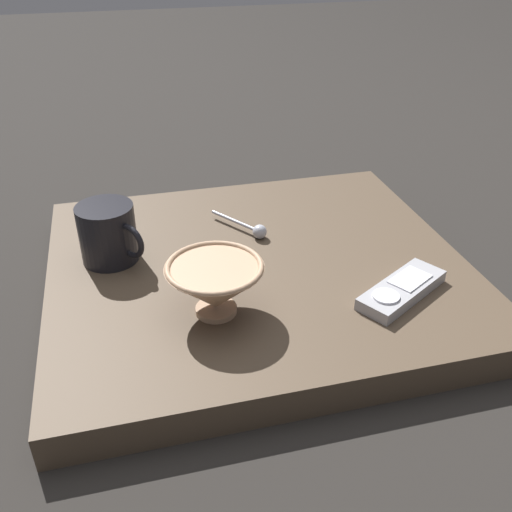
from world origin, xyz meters
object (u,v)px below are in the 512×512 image
at_px(teaspoon, 254,229).
at_px(tv_remote_near, 402,290).
at_px(coffee_mug, 108,233).
at_px(cereal_bowl, 215,286).

height_order(teaspoon, tv_remote_near, teaspoon).
distance_m(coffee_mug, teaspoon, 0.24).
bearing_deg(coffee_mug, cereal_bowl, 127.16).
relative_size(cereal_bowl, teaspoon, 1.26).
bearing_deg(tv_remote_near, cereal_bowl, -5.79).
height_order(coffee_mug, teaspoon, coffee_mug).
bearing_deg(teaspoon, coffee_mug, 4.22).
bearing_deg(cereal_bowl, tv_remote_near, 174.21).
bearing_deg(teaspoon, tv_remote_near, 126.28).
height_order(cereal_bowl, tv_remote_near, cereal_bowl).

